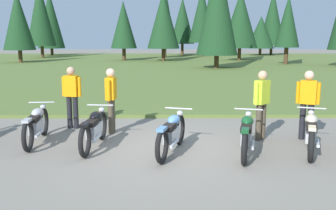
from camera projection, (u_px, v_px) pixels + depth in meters
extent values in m
plane|color=gray|center=(168.00, 150.00, 8.32)|extent=(140.00, 140.00, 0.00)
cube|color=#5B7033|center=(166.00, 65.00, 33.24)|extent=(80.00, 44.00, 0.10)
cylinder|color=#47331E|center=(20.00, 57.00, 35.46)|extent=(0.36, 0.36, 1.26)
cone|color=#193D1E|center=(18.00, 20.00, 34.87)|extent=(2.90, 2.90, 5.42)
cylinder|color=#47331E|center=(286.00, 56.00, 33.01)|extent=(0.36, 0.36, 1.57)
cone|color=#193D1E|center=(288.00, 21.00, 32.48)|extent=(2.12, 2.12, 4.43)
cylinder|color=#47331E|center=(52.00, 52.00, 49.29)|extent=(0.36, 0.36, 1.02)
cone|color=#193D1E|center=(50.00, 19.00, 48.56)|extent=(3.42, 3.42, 7.28)
cylinder|color=#47331E|center=(182.00, 50.00, 49.99)|extent=(0.36, 0.36, 1.59)
cone|color=#193D1E|center=(182.00, 21.00, 49.33)|extent=(3.16, 3.16, 5.87)
cylinder|color=#47331E|center=(239.00, 54.00, 38.85)|extent=(0.36, 0.36, 1.37)
cone|color=#193D1E|center=(240.00, 19.00, 38.22)|extent=(3.56, 3.56, 5.78)
cylinder|color=#47331E|center=(165.00, 51.00, 43.84)|extent=(0.36, 0.36, 1.62)
cone|color=#193D1E|center=(165.00, 14.00, 43.10)|extent=(2.45, 2.45, 6.79)
cylinder|color=#47331E|center=(163.00, 55.00, 37.81)|extent=(0.36, 0.36, 1.33)
cone|color=#193D1E|center=(163.00, 19.00, 37.19)|extent=(3.20, 3.20, 5.65)
cylinder|color=#47331E|center=(260.00, 52.00, 49.62)|extent=(0.36, 0.36, 1.00)
cone|color=#193D1E|center=(261.00, 32.00, 49.17)|extent=(3.51, 3.51, 4.12)
cylinder|color=#47331E|center=(271.00, 50.00, 50.59)|extent=(0.36, 0.36, 1.41)
cone|color=#193D1E|center=(273.00, 18.00, 49.84)|extent=(3.33, 3.33, 7.03)
cylinder|color=#47331E|center=(42.00, 52.00, 43.56)|extent=(0.36, 0.36, 1.44)
cone|color=#193D1E|center=(40.00, 14.00, 42.80)|extent=(3.24, 3.24, 7.21)
cylinder|color=#47331E|center=(201.00, 50.00, 47.11)|extent=(0.36, 0.36, 1.78)
cone|color=#193D1E|center=(202.00, 14.00, 46.35)|extent=(3.18, 3.18, 6.82)
cylinder|color=#47331E|center=(216.00, 62.00, 29.02)|extent=(0.36, 0.36, 1.10)
cone|color=#193D1E|center=(218.00, 6.00, 28.28)|extent=(3.15, 3.15, 7.28)
cylinder|color=#47331E|center=(124.00, 55.00, 38.61)|extent=(0.36, 0.36, 1.33)
cone|color=#193D1E|center=(123.00, 25.00, 38.08)|extent=(2.64, 2.64, 4.68)
torus|color=black|center=(44.00, 122.00, 9.53)|extent=(0.15, 0.71, 0.70)
torus|color=black|center=(28.00, 136.00, 8.15)|extent=(0.15, 0.71, 0.70)
cube|color=silver|center=(36.00, 126.00, 8.83)|extent=(0.24, 0.65, 0.28)
ellipsoid|color=#B7B7BC|center=(38.00, 113.00, 8.96)|extent=(0.29, 0.50, 0.22)
cube|color=black|center=(33.00, 119.00, 8.58)|extent=(0.25, 0.49, 0.10)
cube|color=#B7B7BC|center=(27.00, 121.00, 8.09)|extent=(0.16, 0.33, 0.06)
cylinder|color=silver|center=(41.00, 102.00, 9.34)|extent=(0.62, 0.08, 0.03)
sphere|color=silver|center=(43.00, 107.00, 9.48)|extent=(0.14, 0.14, 0.14)
cylinder|color=silver|center=(39.00, 133.00, 8.56)|extent=(0.11, 0.55, 0.07)
torus|color=black|center=(102.00, 125.00, 9.14)|extent=(0.16, 0.71, 0.70)
torus|color=black|center=(85.00, 141.00, 7.77)|extent=(0.16, 0.71, 0.70)
cube|color=silver|center=(94.00, 130.00, 8.45)|extent=(0.25, 0.65, 0.28)
ellipsoid|color=black|center=(96.00, 116.00, 8.57)|extent=(0.30, 0.50, 0.22)
cube|color=black|center=(91.00, 123.00, 8.19)|extent=(0.26, 0.50, 0.10)
cube|color=black|center=(84.00, 125.00, 7.71)|extent=(0.17, 0.33, 0.06)
cylinder|color=silver|center=(100.00, 105.00, 8.96)|extent=(0.62, 0.08, 0.03)
sphere|color=silver|center=(102.00, 110.00, 9.10)|extent=(0.14, 0.14, 0.14)
cylinder|color=silver|center=(97.00, 138.00, 8.16)|extent=(0.12, 0.55, 0.07)
torus|color=black|center=(180.00, 129.00, 8.72)|extent=(0.29, 0.70, 0.70)
torus|color=black|center=(162.00, 146.00, 7.40)|extent=(0.29, 0.70, 0.70)
cube|color=silver|center=(172.00, 135.00, 8.05)|extent=(0.37, 0.67, 0.28)
ellipsoid|color=#598CC6|center=(174.00, 120.00, 8.17)|extent=(0.39, 0.53, 0.22)
cube|color=black|center=(169.00, 127.00, 7.80)|extent=(0.35, 0.52, 0.10)
cube|color=#598CC6|center=(162.00, 129.00, 7.34)|extent=(0.22, 0.35, 0.06)
cylinder|color=silver|center=(179.00, 109.00, 8.54)|extent=(0.60, 0.21, 0.03)
sphere|color=silver|center=(180.00, 113.00, 8.67)|extent=(0.14, 0.14, 0.14)
cylinder|color=silver|center=(174.00, 144.00, 7.75)|extent=(0.22, 0.55, 0.07)
torus|color=black|center=(248.00, 130.00, 8.63)|extent=(0.28, 0.70, 0.70)
torus|color=black|center=(245.00, 148.00, 7.30)|extent=(0.28, 0.70, 0.70)
cube|color=silver|center=(246.00, 136.00, 7.96)|extent=(0.36, 0.67, 0.28)
ellipsoid|color=#144C23|center=(247.00, 121.00, 8.08)|extent=(0.37, 0.53, 0.22)
cube|color=black|center=(246.00, 128.00, 7.71)|extent=(0.34, 0.52, 0.10)
cube|color=#144C23|center=(245.00, 130.00, 7.24)|extent=(0.22, 0.35, 0.06)
cylinder|color=silver|center=(249.00, 109.00, 8.45)|extent=(0.61, 0.19, 0.03)
sphere|color=silver|center=(249.00, 114.00, 8.59)|extent=(0.14, 0.14, 0.14)
cylinder|color=silver|center=(253.00, 145.00, 7.65)|extent=(0.21, 0.55, 0.07)
torus|color=black|center=(310.00, 129.00, 8.77)|extent=(0.33, 0.69, 0.70)
torus|color=black|center=(311.00, 145.00, 7.48)|extent=(0.33, 0.69, 0.70)
cube|color=silver|center=(311.00, 134.00, 8.12)|extent=(0.41, 0.67, 0.28)
ellipsoid|color=beige|center=(311.00, 120.00, 8.23)|extent=(0.41, 0.54, 0.22)
cube|color=black|center=(311.00, 126.00, 7.87)|extent=(0.37, 0.53, 0.10)
cube|color=beige|center=(312.00, 128.00, 7.42)|extent=(0.24, 0.35, 0.06)
cylinder|color=silver|center=(311.00, 108.00, 8.59)|extent=(0.59, 0.24, 0.03)
sphere|color=silver|center=(311.00, 113.00, 8.73)|extent=(0.14, 0.14, 0.14)
cylinder|color=silver|center=(318.00, 143.00, 7.81)|extent=(0.25, 0.54, 0.07)
cylinder|color=#4C4233|center=(259.00, 122.00, 9.05)|extent=(0.14, 0.14, 0.88)
cylinder|color=#4C4233|center=(263.00, 121.00, 9.17)|extent=(0.14, 0.14, 0.88)
cube|color=#C6E52D|center=(262.00, 92.00, 8.98)|extent=(0.41, 0.41, 0.56)
sphere|color=tan|center=(263.00, 75.00, 8.91)|extent=(0.22, 0.22, 0.22)
cylinder|color=#C6E52D|center=(257.00, 94.00, 8.83)|extent=(0.09, 0.09, 0.52)
cylinder|color=#C6E52D|center=(267.00, 92.00, 9.14)|extent=(0.09, 0.09, 0.52)
cylinder|color=black|center=(76.00, 112.00, 10.23)|extent=(0.14, 0.14, 0.88)
cylinder|color=black|center=(70.00, 112.00, 10.27)|extent=(0.14, 0.14, 0.88)
cube|color=orange|center=(71.00, 86.00, 10.12)|extent=(0.40, 0.30, 0.56)
sphere|color=tan|center=(71.00, 71.00, 10.05)|extent=(0.22, 0.22, 0.22)
cylinder|color=orange|center=(79.00, 87.00, 10.08)|extent=(0.09, 0.09, 0.52)
cylinder|color=orange|center=(64.00, 86.00, 10.18)|extent=(0.09, 0.09, 0.52)
cylinder|color=#4C4233|center=(112.00, 115.00, 9.85)|extent=(0.14, 0.14, 0.88)
cylinder|color=#4C4233|center=(111.00, 117.00, 9.67)|extent=(0.14, 0.14, 0.88)
cube|color=orange|center=(111.00, 88.00, 9.63)|extent=(0.26, 0.38, 0.56)
sphere|color=beige|center=(110.00, 73.00, 9.56)|extent=(0.22, 0.22, 0.22)
cylinder|color=orange|center=(113.00, 88.00, 9.86)|extent=(0.09, 0.09, 0.52)
cylinder|color=orange|center=(109.00, 90.00, 9.41)|extent=(0.09, 0.09, 0.52)
cylinder|color=black|center=(302.00, 121.00, 9.15)|extent=(0.14, 0.14, 0.88)
cylinder|color=black|center=(310.00, 122.00, 9.08)|extent=(0.14, 0.14, 0.88)
cube|color=orange|center=(308.00, 92.00, 8.99)|extent=(0.42, 0.34, 0.56)
sphere|color=beige|center=(309.00, 75.00, 8.92)|extent=(0.22, 0.22, 0.22)
cylinder|color=orange|center=(298.00, 92.00, 9.08)|extent=(0.09, 0.09, 0.52)
cylinder|color=orange|center=(319.00, 93.00, 8.91)|extent=(0.09, 0.09, 0.52)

